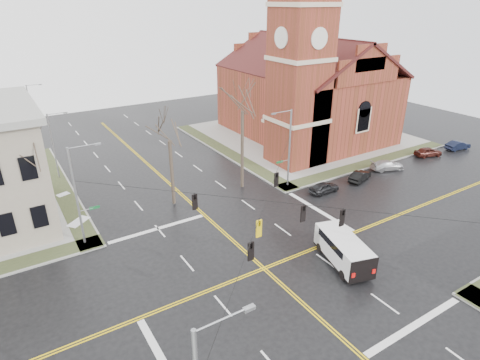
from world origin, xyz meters
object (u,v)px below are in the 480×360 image
church (305,84)px  streetlight_north_a (54,144)px  parked_car_e (458,145)px  tree_ne (242,106)px  tree_nw_near (169,137)px  parked_car_b (360,176)px  tree_nw_far (35,156)px  signal_pole_ne (288,146)px  cargo_van (342,247)px  parked_car_d (428,152)px  streetlight_north_b (32,108)px  parked_car_a (324,187)px  parked_car_c (387,165)px  signal_pole_nw (78,194)px

church → streetlight_north_a: (-35.42, 3.22, -3.97)m
church → streetlight_north_a: church is taller
parked_car_e → tree_ne: size_ratio=0.29×
parked_car_e → tree_nw_near: 42.97m
church → parked_car_b: size_ratio=7.37×
tree_nw_far → tree_nw_near: size_ratio=1.08×
streetlight_north_a → signal_pole_ne: bearing=-36.9°
parked_car_b → church: bearing=-33.8°
cargo_van → parked_car_d: bearing=37.6°
parked_car_e → tree_nw_far: 54.86m
streetlight_north_b → tree_nw_near: size_ratio=0.76×
parked_car_b → parked_car_e: 20.51m
parked_car_a → tree_nw_near: tree_nw_near is taller
parked_car_a → parked_car_c: parked_car_a is taller
parked_car_b → tree_ne: 16.96m
streetlight_north_a → parked_car_e: 54.80m
parked_car_c → parked_car_e: (14.92, -0.35, 0.02)m
streetlight_north_b → tree_nw_far: bearing=-95.2°
signal_pole_ne → tree_ne: size_ratio=0.67×
parked_car_d → tree_nw_far: tree_nw_far is taller
streetlight_north_a → parked_car_c: size_ratio=1.87×
parked_car_c → parked_car_b: bearing=114.4°
parked_car_a → streetlight_north_b: bearing=31.8°
signal_pole_ne → parked_car_d: signal_pole_ne is taller
signal_pole_ne → tree_ne: (-4.58, 2.44, 4.73)m
signal_pole_ne → cargo_van: 15.42m
signal_pole_nw → parked_car_a: bearing=-8.0°
signal_pole_nw → streetlight_north_b: bearing=89.0°
streetlight_north_b → tree_nw_near: (9.01, -33.72, 3.12)m
parked_car_b → tree_nw_far: (-33.56, 5.61, 7.55)m
streetlight_north_a → tree_nw_near: (9.01, -13.72, 3.12)m
streetlight_north_a → parked_car_b: size_ratio=2.14×
tree_nw_far → streetlight_north_b: bearing=84.8°
streetlight_north_b → cargo_van: 53.31m
parked_car_c → tree_ne: size_ratio=0.32×
parked_car_b → tree_ne: (-13.07, 5.89, 9.06)m
signal_pole_ne → streetlight_north_b: bearing=121.1°
signal_pole_nw → tree_nw_far: bearing=138.3°
streetlight_north_b → parked_car_e: bearing=-38.0°
parked_car_d → tree_nw_near: tree_nw_near is taller
signal_pole_nw → parked_car_c: 37.10m
parked_car_b → streetlight_north_a: bearing=39.5°
streetlight_north_a → tree_nw_near: 16.70m
parked_car_d → tree_nw_far: size_ratio=0.34×
signal_pole_ne → parked_car_b: bearing=-22.1°
signal_pole_nw → streetlight_north_b: signal_pole_nw is taller
signal_pole_ne → streetlight_north_b: size_ratio=1.12×
signal_pole_nw → parked_car_c: signal_pole_nw is taller
tree_nw_far → parked_car_a: bearing=-11.7°
parked_car_b → tree_nw_far: tree_nw_far is taller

